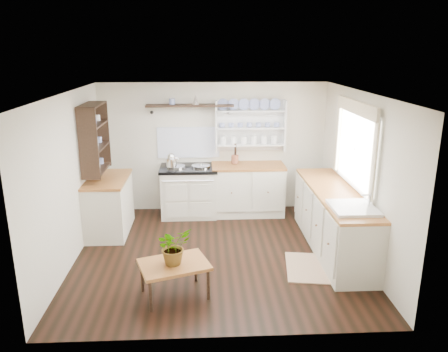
{
  "coord_description": "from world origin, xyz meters",
  "views": [
    {
      "loc": [
        -0.19,
        -5.74,
        2.86
      ],
      "look_at": [
        0.11,
        0.25,
        1.1
      ],
      "focal_mm": 35.0,
      "sensor_mm": 36.0,
      "label": 1
    }
  ],
  "objects": [
    {
      "name": "center_table",
      "position": [
        -0.55,
        -1.08,
        0.38
      ],
      "size": [
        0.93,
        0.79,
        0.43
      ],
      "rotation": [
        0.0,
        0.0,
        0.33
      ],
      "color": "brown",
      "rests_on": "floor"
    },
    {
      "name": "wall_right",
      "position": [
        2.0,
        0.0,
        1.15
      ],
      "size": [
        0.02,
        3.8,
        2.3
      ],
      "primitive_type": "cube",
      "color": "beige",
      "rests_on": "ground"
    },
    {
      "name": "floor",
      "position": [
        0.0,
        0.0,
        0.0
      ],
      "size": [
        4.0,
        3.8,
        0.01
      ],
      "primitive_type": "cube",
      "color": "black",
      "rests_on": "ground"
    },
    {
      "name": "window",
      "position": [
        1.95,
        0.15,
        1.56
      ],
      "size": [
        0.08,
        1.55,
        1.22
      ],
      "color": "white",
      "rests_on": "wall_right"
    },
    {
      "name": "kettle",
      "position": [
        -0.72,
        1.45,
        1.04
      ],
      "size": [
        0.18,
        0.18,
        0.22
      ],
      "primitive_type": null,
      "color": "silver",
      "rests_on": "aga_cooker"
    },
    {
      "name": "utensil_crock",
      "position": [
        0.37,
        1.68,
        0.98
      ],
      "size": [
        0.12,
        0.12,
        0.15
      ],
      "primitive_type": "cylinder",
      "color": "brown",
      "rests_on": "back_cabinets"
    },
    {
      "name": "potted_plant",
      "position": [
        -0.55,
        -1.08,
        0.65
      ],
      "size": [
        0.52,
        0.51,
        0.44
      ],
      "primitive_type": "imported",
      "rotation": [
        0.0,
        0.0,
        0.67
      ],
      "color": "#3F7233",
      "rests_on": "center_table"
    },
    {
      "name": "plate_rack",
      "position": [
        0.65,
        1.86,
        1.56
      ],
      "size": [
        1.2,
        0.22,
        0.9
      ],
      "color": "white",
      "rests_on": "wall_back"
    },
    {
      "name": "right_cabinets",
      "position": [
        1.7,
        0.1,
        0.46
      ],
      "size": [
        0.62,
        2.43,
        0.9
      ],
      "color": "beige",
      "rests_on": "floor"
    },
    {
      "name": "belfast_sink",
      "position": [
        1.7,
        -0.65,
        0.8
      ],
      "size": [
        0.55,
        0.6,
        0.45
      ],
      "color": "white",
      "rests_on": "right_cabinets"
    },
    {
      "name": "wall_left",
      "position": [
        -2.0,
        0.0,
        1.15
      ],
      "size": [
        0.02,
        3.8,
        2.3
      ],
      "primitive_type": "cube",
      "color": "beige",
      "rests_on": "ground"
    },
    {
      "name": "left_shelving",
      "position": [
        -1.84,
        0.9,
        1.55
      ],
      "size": [
        0.28,
        0.8,
        1.05
      ],
      "primitive_type": "cube",
      "color": "black",
      "rests_on": "wall_left"
    },
    {
      "name": "ceiling",
      "position": [
        0.0,
        0.0,
        2.3
      ],
      "size": [
        4.0,
        3.8,
        0.01
      ],
      "primitive_type": "cube",
      "color": "white",
      "rests_on": "wall_back"
    },
    {
      "name": "aga_cooker",
      "position": [
        -0.44,
        1.57,
        0.45
      ],
      "size": [
        0.99,
        0.69,
        0.91
      ],
      "color": "beige",
      "rests_on": "floor"
    },
    {
      "name": "wall_back",
      "position": [
        0.0,
        1.9,
        1.15
      ],
      "size": [
        4.0,
        0.02,
        2.3
      ],
      "primitive_type": "cube",
      "color": "beige",
      "rests_on": "ground"
    },
    {
      "name": "high_shelf",
      "position": [
        -0.4,
        1.78,
        1.91
      ],
      "size": [
        1.5,
        0.29,
        0.16
      ],
      "color": "black",
      "rests_on": "wall_back"
    },
    {
      "name": "floor_rug",
      "position": [
        1.2,
        -0.49,
        0.01
      ],
      "size": [
        0.66,
        0.92,
        0.02
      ],
      "primitive_type": "cube",
      "rotation": [
        0.0,
        0.0,
        -0.14
      ],
      "color": "#9E765C",
      "rests_on": "floor"
    },
    {
      "name": "left_cabinets",
      "position": [
        -1.7,
        0.9,
        0.46
      ],
      "size": [
        0.62,
        1.13,
        0.9
      ],
      "color": "beige",
      "rests_on": "floor"
    },
    {
      "name": "back_cabinets",
      "position": [
        0.6,
        1.6,
        0.46
      ],
      "size": [
        1.27,
        0.63,
        0.9
      ],
      "color": "beige",
      "rests_on": "floor"
    }
  ]
}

